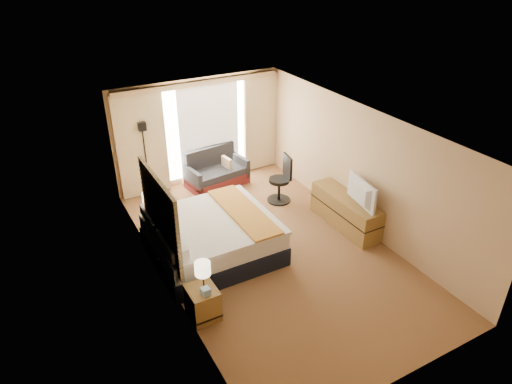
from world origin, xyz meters
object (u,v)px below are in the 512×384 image
nightstand_right (155,227)px  lamp_left (203,269)px  nightstand_left (203,303)px  loveseat (216,173)px  floor_lamp (144,145)px  television (357,193)px  media_dresser (345,211)px  bed (212,237)px  desk_chair (282,181)px  lamp_right (149,198)px

nightstand_right → lamp_left: (0.03, -2.53, 0.68)m
nightstand_left → loveseat: loveseat is taller
nightstand_left → floor_lamp: floor_lamp is taller
nightstand_right → lamp_left: lamp_left is taller
nightstand_left → lamp_left: lamp_left is taller
lamp_left → television: (3.62, 0.72, 0.02)m
nightstand_right → media_dresser: bearing=-21.4°
bed → media_dresser: bearing=-7.9°
media_dresser → loveseat: (-1.61, 3.04, -0.05)m
nightstand_right → floor_lamp: 2.17m
media_dresser → loveseat: bearing=117.9°
nightstand_left → television: bearing=10.8°
floor_lamp → desk_chair: bearing=-33.2°
lamp_left → television: bearing=11.3°
bed → television: size_ratio=2.35×
bed → loveseat: 2.94m
nightstand_left → loveseat: bearing=63.0°
bed → desk_chair: desk_chair is taller
bed → loveseat: bearing=64.1°
nightstand_left → television: (3.65, 0.70, 0.70)m
media_dresser → lamp_left: 3.87m
floor_lamp → nightstand_left: bearing=-96.0°
lamp_left → nightstand_left: bearing=137.5°
nightstand_left → loveseat: 4.60m
desk_chair → nightstand_left: bearing=-130.0°
media_dresser → floor_lamp: (-3.24, 3.30, 0.96)m
floor_lamp → television: bearing=-48.9°
lamp_left → television: 3.69m
bed → desk_chair: bearing=27.3°
nightstand_left → nightstand_right: size_ratio=1.00×
nightstand_left → floor_lamp: bearing=84.0°
nightstand_left → bed: (0.81, 1.45, 0.13)m
nightstand_left → lamp_right: (-0.04, 2.50, 0.68)m
nightstand_right → television: television is taller
nightstand_right → lamp_right: lamp_right is taller
lamp_left → loveseat: bearing=63.4°
loveseat → lamp_left: 4.65m
desk_chair → bed: bearing=-143.1°
lamp_left → lamp_right: (-0.07, 2.53, 0.00)m
bed → floor_lamp: floor_lamp is taller
nightstand_right → television: bearing=-26.3°
media_dresser → lamp_right: size_ratio=3.40×
nightstand_left → nightstand_right: same height
floor_lamp → media_dresser: bearing=-45.5°
desk_chair → lamp_right: (-3.13, -0.13, 0.46)m
media_dresser → lamp_right: bearing=158.8°
nightstand_right → floor_lamp: size_ratio=0.30×
lamp_left → bed: bearing=62.2°
media_dresser → desk_chair: 1.70m
nightstand_left → lamp_right: bearing=90.9°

